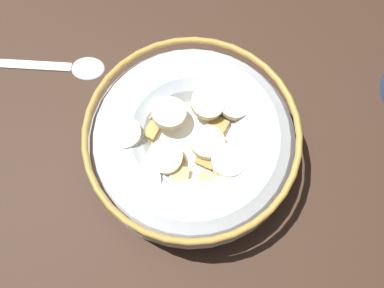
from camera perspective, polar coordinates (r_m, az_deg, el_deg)
name	(u,v)px	position (r cm, az deg, el deg)	size (l,w,h in cm)	color
ground_plane	(192,157)	(46.28, 0.00, -1.62)	(113.99, 113.99, 2.00)	#332116
cereal_bowl	(192,143)	(42.11, 0.00, 0.13)	(19.55, 19.55, 6.54)	#B2BCC6
spoon	(62,66)	(50.90, -16.16, 9.49)	(15.89, 5.54, 0.80)	silver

